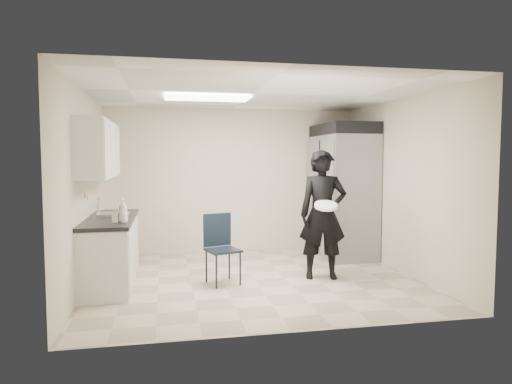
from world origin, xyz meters
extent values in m
plane|color=#BBA993|center=(0.00, 0.00, 0.00)|extent=(4.50, 4.50, 0.00)
plane|color=white|center=(0.00, 0.00, 2.60)|extent=(4.50, 4.50, 0.00)
plane|color=beige|center=(0.00, 2.00, 1.30)|extent=(4.50, 0.00, 4.50)
plane|color=beige|center=(-2.25, 0.00, 1.30)|extent=(0.00, 4.00, 4.00)
plane|color=beige|center=(2.25, 0.00, 1.30)|extent=(0.00, 4.00, 4.00)
cube|color=white|center=(-0.60, 0.40, 2.57)|extent=(1.20, 0.60, 0.02)
cube|color=silver|center=(-1.95, 0.20, 0.43)|extent=(0.60, 1.90, 0.86)
cube|color=black|center=(-1.95, 0.20, 0.89)|extent=(0.64, 1.95, 0.05)
cube|color=gray|center=(-1.93, 0.45, 0.87)|extent=(0.42, 0.40, 0.14)
cylinder|color=silver|center=(-2.13, 0.45, 1.02)|extent=(0.02, 0.02, 0.24)
cube|color=silver|center=(-2.08, 0.20, 1.83)|extent=(0.35, 1.80, 0.75)
cube|color=black|center=(-2.14, 1.35, 1.62)|extent=(0.22, 0.30, 0.35)
cube|color=yellow|center=(-2.24, 0.10, 1.22)|extent=(0.00, 0.12, 0.07)
cube|color=yellow|center=(-2.24, 0.30, 1.18)|extent=(0.00, 0.12, 0.07)
cube|color=gray|center=(1.83, 1.27, 1.05)|extent=(0.80, 1.35, 2.10)
cube|color=black|center=(1.83, 1.27, 2.20)|extent=(0.80, 1.35, 0.20)
cube|color=black|center=(-0.45, -0.13, 0.46)|extent=(0.51, 0.51, 0.92)
imported|color=black|center=(0.98, -0.10, 0.91)|extent=(0.74, 0.56, 1.83)
cylinder|color=white|center=(0.94, -0.34, 1.07)|extent=(0.36, 0.36, 0.04)
imported|color=white|center=(-1.73, -0.33, 1.06)|extent=(0.12, 0.12, 0.30)
imported|color=#9E9DA8|center=(-1.83, -0.32, 0.99)|extent=(0.08, 0.08, 0.17)
camera|label=1|loc=(-1.20, -6.21, 1.71)|focal=32.00mm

